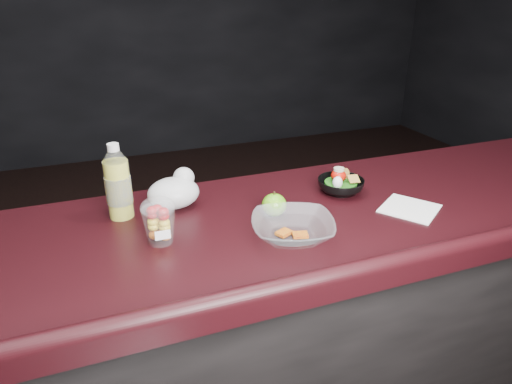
# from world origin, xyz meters

# --- Properties ---
(counter) EXTENTS (4.06, 0.71, 1.02)m
(counter) POSITION_xyz_m (0.00, 0.30, 0.51)
(counter) COLOR black
(counter) RESTS_ON ground
(lemonade_bottle) EXTENTS (0.08, 0.08, 0.23)m
(lemonade_bottle) POSITION_xyz_m (-0.32, 0.48, 1.12)
(lemonade_bottle) COLOR gold
(lemonade_bottle) RESTS_ON counter
(fruit_cup) EXTENTS (0.09, 0.09, 0.13)m
(fruit_cup) POSITION_xyz_m (-0.23, 0.28, 1.09)
(fruit_cup) COLOR white
(fruit_cup) RESTS_ON counter
(green_apple) EXTENTS (0.08, 0.08, 0.08)m
(green_apple) POSITION_xyz_m (0.12, 0.32, 1.06)
(green_apple) COLOR #2C7E0E
(green_apple) RESTS_ON counter
(plastic_bag) EXTENTS (0.16, 0.13, 0.12)m
(plastic_bag) POSITION_xyz_m (-0.15, 0.49, 1.07)
(plastic_bag) COLOR silver
(plastic_bag) RESTS_ON counter
(snack_bowl) EXTENTS (0.19, 0.19, 0.09)m
(snack_bowl) POSITION_xyz_m (0.39, 0.40, 1.05)
(snack_bowl) COLOR black
(snack_bowl) RESTS_ON counter
(takeout_bowl) EXTENTS (0.29, 0.29, 0.06)m
(takeout_bowl) POSITION_xyz_m (0.11, 0.18, 1.05)
(takeout_bowl) COLOR silver
(takeout_bowl) RESTS_ON counter
(paper_napkin) EXTENTS (0.22, 0.22, 0.00)m
(paper_napkin) POSITION_xyz_m (0.54, 0.21, 1.02)
(paper_napkin) COLOR white
(paper_napkin) RESTS_ON counter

